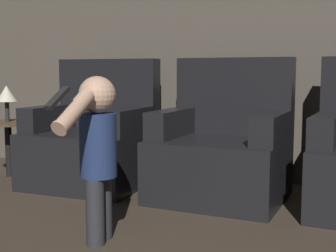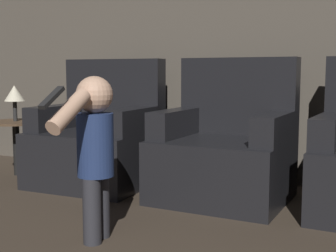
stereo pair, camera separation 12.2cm
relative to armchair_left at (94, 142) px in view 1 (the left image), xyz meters
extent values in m
cube|color=#51493F|center=(0.99, 0.64, 0.95)|extent=(8.40, 0.05, 2.60)
cube|color=black|center=(0.00, -0.06, -0.13)|extent=(0.92, 0.85, 0.45)
cube|color=black|center=(0.00, 0.27, 0.39)|extent=(0.91, 0.17, 0.59)
cube|color=black|center=(-0.37, -0.07, 0.20)|extent=(0.17, 0.67, 0.20)
cube|color=black|center=(0.38, -0.06, 0.20)|extent=(0.17, 0.67, 0.20)
cube|color=black|center=(1.10, -0.06, -0.13)|extent=(0.94, 0.86, 0.45)
cube|color=black|center=(1.12, 0.27, 0.39)|extent=(0.92, 0.19, 0.59)
cube|color=black|center=(0.73, -0.05, 0.20)|extent=(0.18, 0.68, 0.20)
cube|color=black|center=(1.48, -0.08, 0.20)|extent=(0.18, 0.68, 0.20)
cube|color=black|center=(1.83, -0.04, 0.20)|extent=(0.19, 0.68, 0.20)
cylinder|color=#28282D|center=(0.75, -1.20, -0.17)|extent=(0.10, 0.10, 0.36)
cylinder|color=#28282D|center=(0.73, -1.09, -0.17)|extent=(0.10, 0.10, 0.36)
cylinder|color=navy|center=(0.74, -1.15, 0.19)|extent=(0.20, 0.20, 0.34)
sphere|color=tan|center=(0.74, -1.15, 0.46)|extent=(0.20, 0.20, 0.20)
cylinder|color=tan|center=(0.72, -1.03, 0.17)|extent=(0.08, 0.08, 0.29)
cylinder|color=tan|center=(0.76, -1.40, 0.39)|extent=(0.08, 0.29, 0.22)
cube|color=black|center=(0.76, -1.52, 0.46)|extent=(0.04, 0.16, 0.10)
cylinder|color=black|center=(-0.84, -0.06, -0.11)|extent=(0.06, 0.06, 0.47)
cylinder|color=#4C3826|center=(-0.84, -0.06, 0.13)|extent=(0.50, 0.50, 0.02)
cylinder|color=#262626|center=(-0.84, -0.06, 0.23)|extent=(0.04, 0.04, 0.18)
cone|color=beige|center=(-0.84, -0.06, 0.39)|extent=(0.18, 0.18, 0.14)
camera|label=1|loc=(2.04, -3.30, 0.58)|focal=50.00mm
camera|label=2|loc=(2.16, -3.25, 0.58)|focal=50.00mm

